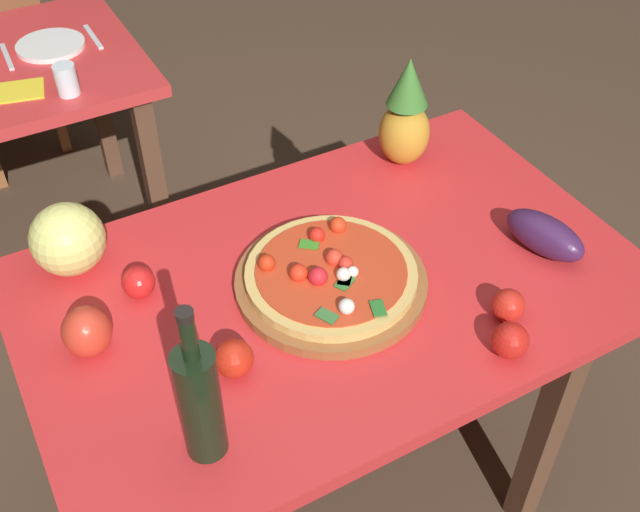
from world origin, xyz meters
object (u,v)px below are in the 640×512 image
(background_table, at_px, (14,99))
(dinner_plate, at_px, (51,45))
(pizza, at_px, (330,273))
(fork_utensil, at_px, (7,57))
(tomato_near_board, at_px, (234,358))
(knife_utensil, at_px, (93,37))
(display_table, at_px, (331,307))
(tomato_at_corner, at_px, (138,282))
(pizza_board, at_px, (331,282))
(tomato_by_bottle, at_px, (508,305))
(melon, at_px, (68,239))
(bell_pepper, at_px, (87,331))
(wine_bottle, at_px, (200,401))
(tomato_beside_pepper, at_px, (510,340))
(drinking_glass_water, at_px, (66,80))
(napkin_folded, at_px, (20,91))
(eggplant, at_px, (545,235))
(pineapple_left, at_px, (406,117))

(background_table, xyz_separation_m, dinner_plate, (0.16, 0.03, 0.14))
(pizza, height_order, fork_utensil, pizza)
(tomato_near_board, xyz_separation_m, knife_utensil, (0.16, 1.51, -0.04))
(display_table, relative_size, tomato_at_corner, 18.61)
(pizza_board, height_order, fork_utensil, pizza_board)
(tomato_by_bottle, xyz_separation_m, dinner_plate, (-0.54, 1.65, -0.03))
(tomato_by_bottle, distance_m, knife_utensil, 1.70)
(melon, relative_size, bell_pepper, 1.50)
(wine_bottle, bearing_deg, tomato_at_corner, 87.13)
(tomato_beside_pepper, height_order, drinking_glass_water, drinking_glass_water)
(tomato_at_corner, bearing_deg, pizza_board, -25.50)
(display_table, bearing_deg, fork_utensil, 106.62)
(fork_utensil, bearing_deg, napkin_folded, -90.55)
(tomato_near_board, height_order, dinner_plate, tomato_near_board)
(tomato_beside_pepper, xyz_separation_m, drinking_glass_water, (-0.50, 1.42, 0.01))
(tomato_by_bottle, height_order, drinking_glass_water, drinking_glass_water)
(pizza, relative_size, knife_utensil, 2.09)
(eggplant, distance_m, fork_utensil, 1.76)
(pizza, relative_size, drinking_glass_water, 4.02)
(display_table, distance_m, wine_bottle, 0.53)
(pineapple_left, bearing_deg, bell_pepper, -165.32)
(pizza_board, height_order, tomato_by_bottle, tomato_by_bottle)
(display_table, distance_m, fork_utensil, 1.44)
(fork_utensil, xyz_separation_m, napkin_folded, (-0.01, -0.23, -0.00))
(pineapple_left, bearing_deg, pizza_board, -141.14)
(background_table, xyz_separation_m, tomato_beside_pepper, (0.64, -1.70, 0.17))
(display_table, bearing_deg, background_table, 107.82)
(wine_bottle, distance_m, melon, 0.59)
(wine_bottle, bearing_deg, pineapple_left, 35.59)
(napkin_folded, bearing_deg, display_table, -69.79)
(dinner_plate, bearing_deg, pineapple_left, -58.53)
(background_table, xyz_separation_m, napkin_folded, (0.01, -0.20, 0.13))
(wine_bottle, relative_size, tomato_by_bottle, 5.06)
(pineapple_left, xyz_separation_m, fork_utensil, (-0.80, 1.07, -0.13))
(tomato_by_bottle, xyz_separation_m, tomato_at_corner, (-0.65, 0.44, 0.00))
(fork_utensil, bearing_deg, tomato_near_board, -83.19)
(melon, bearing_deg, tomato_at_corner, -56.95)
(display_table, xyz_separation_m, wine_bottle, (-0.41, -0.26, 0.22))
(wine_bottle, distance_m, fork_utensil, 1.65)
(pizza_board, distance_m, tomato_near_board, 0.31)
(wine_bottle, xyz_separation_m, tomato_near_board, (0.11, 0.13, -0.10))
(pineapple_left, distance_m, bell_pepper, 0.94)
(melon, distance_m, tomato_at_corner, 0.19)
(pineapple_left, bearing_deg, knife_utensil, 115.72)
(tomato_at_corner, bearing_deg, tomato_near_board, -72.53)
(tomato_near_board, distance_m, dinner_plate, 1.51)
(melon, xyz_separation_m, drinking_glass_water, (0.19, 0.75, -0.04))
(pizza_board, bearing_deg, pizza, 127.79)
(pizza, bearing_deg, bell_pepper, 171.24)
(drinking_glass_water, bearing_deg, wine_bottle, -94.80)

